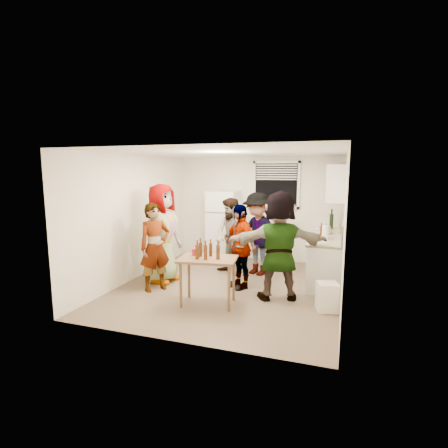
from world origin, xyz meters
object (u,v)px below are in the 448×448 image
(refrigerator, at_px, (224,226))
(guest_black, at_px, (240,287))
(beer_bottle_table, at_px, (211,256))
(guest_back_right, at_px, (257,274))
(wine_bottle, at_px, (331,229))
(guest_back_left, at_px, (231,274))
(red_cup, at_px, (195,255))
(kettle, at_px, (325,234))
(serving_table, at_px, (208,304))
(guest_grey, at_px, (163,281))
(guest_orange, at_px, (278,298))
(beer_bottle_counter, at_px, (321,237))
(trash_bin, at_px, (327,295))
(guest_stripe, at_px, (156,290))
(blue_cup, at_px, (310,242))

(refrigerator, distance_m, guest_black, 2.22)
(refrigerator, height_order, beer_bottle_table, refrigerator)
(beer_bottle_table, xyz_separation_m, guest_back_right, (0.39, 1.76, -0.78))
(wine_bottle, bearing_deg, guest_back_left, -149.15)
(red_cup, xyz_separation_m, guest_back_left, (0.15, 1.59, -0.78))
(guest_back_right, bearing_deg, kettle, 34.89)
(refrigerator, distance_m, serving_table, 3.00)
(guest_grey, distance_m, guest_orange, 2.35)
(refrigerator, relative_size, beer_bottle_counter, 7.87)
(red_cup, distance_m, guest_orange, 1.63)
(guest_grey, relative_size, guest_black, 1.23)
(beer_bottle_table, bearing_deg, wine_bottle, 56.04)
(trash_bin, bearing_deg, beer_bottle_counter, 98.04)
(refrigerator, distance_m, red_cup, 2.73)
(serving_table, height_order, guest_back_left, serving_table)
(red_cup, bearing_deg, guest_back_right, 69.96)
(serving_table, distance_m, guest_stripe, 1.22)
(red_cup, height_order, guest_back_right, red_cup)
(refrigerator, distance_m, guest_back_left, 1.50)
(kettle, bearing_deg, wine_bottle, 91.92)
(guest_stripe, xyz_separation_m, guest_orange, (2.22, 0.28, 0.00))
(serving_table, xyz_separation_m, beer_bottle_table, (-0.00, 0.14, 0.78))
(refrigerator, height_order, guest_grey, refrigerator)
(kettle, xyz_separation_m, blue_cup, (-0.21, -0.92, 0.00))
(guest_stripe, distance_m, guest_black, 1.57)
(red_cup, height_order, guest_black, red_cup)
(refrigerator, bearing_deg, red_cup, -81.60)
(refrigerator, height_order, guest_back_right, refrigerator)
(beer_bottle_counter, bearing_deg, guest_back_right, 174.48)
(beer_bottle_table, bearing_deg, beer_bottle_counter, 44.26)
(guest_grey, distance_m, guest_stripe, 0.51)
(refrigerator, relative_size, guest_black, 1.08)
(kettle, distance_m, guest_stripe, 3.55)
(refrigerator, xyz_separation_m, guest_back_right, (1.06, -0.90, -0.85))
(serving_table, height_order, red_cup, red_cup)
(beer_bottle_table, distance_m, guest_back_left, 1.74)
(guest_grey, distance_m, guest_back_right, 1.98)
(guest_stripe, bearing_deg, kettle, -20.94)
(trash_bin, bearing_deg, serving_table, -169.49)
(beer_bottle_counter, relative_size, guest_back_right, 0.12)
(kettle, relative_size, guest_stripe, 0.17)
(kettle, distance_m, guest_orange, 1.92)
(guest_black, bearing_deg, guest_back_right, 122.59)
(kettle, relative_size, beer_bottle_counter, 1.24)
(guest_stripe, bearing_deg, wine_bottle, -13.40)
(serving_table, bearing_deg, guest_stripe, 163.59)
(serving_table, xyz_separation_m, red_cup, (-0.27, 0.10, 0.78))
(beer_bottle_table, height_order, guest_black, beer_bottle_table)
(guest_black, relative_size, guest_orange, 0.84)
(kettle, bearing_deg, beer_bottle_counter, -86.59)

